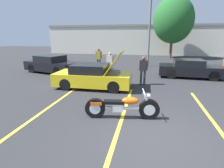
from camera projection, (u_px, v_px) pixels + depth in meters
The scene contains 14 objects.
ground_plane at pixel (150, 137), 4.93m from camera, with size 80.00×80.00×0.00m, color #2D2D30.
parking_stripe_foreground at pixel (51, 106), 7.11m from camera, with size 0.12×5.85×0.01m, color yellow.
parking_stripe_middle at pixel (124, 112), 6.53m from camera, with size 0.12×5.85×0.01m, color yellow.
parking_stripe_back at pixel (211, 119), 5.95m from camera, with size 0.12×5.85×0.01m, color yellow.
far_building at pixel (150, 39), 27.30m from camera, with size 32.00×4.20×4.40m.
light_pole at pixel (151, 17), 15.33m from camera, with size 1.21×0.28×7.92m.
tree_background at pixel (173, 20), 21.32m from camera, with size 4.85×4.85×7.42m.
motorcycle at pixel (122, 107), 5.95m from camera, with size 2.54×0.71×0.99m.
show_car_hood_open at pixel (94, 76), 9.54m from camera, with size 4.12×1.89×2.02m.
parked_car_left_row at pixel (52, 64), 13.53m from camera, with size 4.57×2.94×1.32m.
parked_car_mid_row at pixel (190, 69), 11.91m from camera, with size 4.21×1.90×1.23m.
spectator_near_motorcycle at pixel (110, 62), 12.41m from camera, with size 0.52×0.22×1.65m.
spectator_by_show_car at pixel (99, 57), 14.78m from camera, with size 0.52×0.23×1.76m.
spectator_far_lot at pixel (143, 68), 9.97m from camera, with size 0.52×0.22×1.65m.
Camera 1 is at (-0.19, -4.48, 2.74)m, focal length 28.00 mm.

